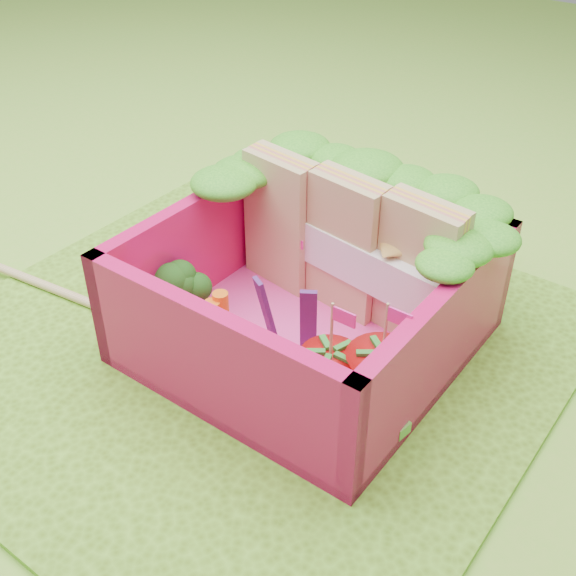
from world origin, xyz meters
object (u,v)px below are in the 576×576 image
at_px(strawberry_left, 330,376).
at_px(strawberry_right, 380,382).
at_px(chopsticks, 37,282).
at_px(broccoli, 189,289).
at_px(sandwich_stack, 347,245).
at_px(bento_box, 309,292).

relative_size(strawberry_left, strawberry_right, 0.92).
bearing_deg(chopsticks, broccoli, 12.76).
bearing_deg(strawberry_left, sandwich_stack, 117.68).
distance_m(strawberry_left, chopsticks, 1.67).
bearing_deg(sandwich_stack, strawberry_right, -46.33).
distance_m(sandwich_stack, strawberry_left, 0.69).
height_order(sandwich_stack, strawberry_left, sandwich_stack).
height_order(sandwich_stack, broccoli, sandwich_stack).
bearing_deg(bento_box, broccoli, -151.48).
xyz_separation_m(sandwich_stack, chopsticks, (-1.35, -0.74, -0.35)).
xyz_separation_m(broccoli, strawberry_left, (0.78, -0.04, -0.06)).
bearing_deg(strawberry_left, chopsticks, -174.62).
xyz_separation_m(sandwich_stack, strawberry_right, (0.50, -0.52, -0.17)).
xyz_separation_m(strawberry_right, chopsticks, (-1.84, -0.22, -0.18)).
distance_m(broccoli, strawberry_right, 0.97).
bearing_deg(strawberry_right, bento_box, 155.49).
bearing_deg(strawberry_right, strawberry_left, -159.87).
relative_size(bento_box, broccoli, 4.01).
bearing_deg(chopsticks, strawberry_left, 5.38).
bearing_deg(sandwich_stack, broccoli, -130.96).
bearing_deg(chopsticks, sandwich_stack, 28.86).
bearing_deg(strawberry_right, broccoli, -178.44).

